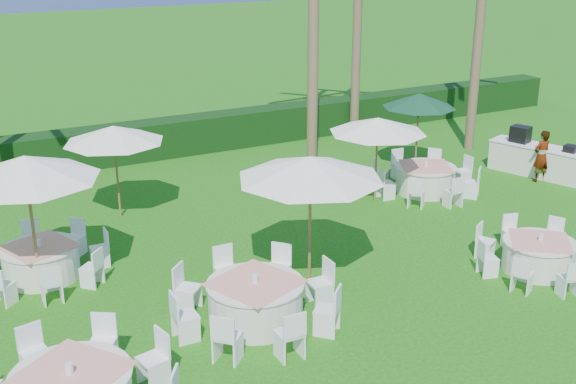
{
  "coord_description": "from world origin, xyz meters",
  "views": [
    {
      "loc": [
        -6.58,
        -10.38,
        7.13
      ],
      "look_at": [
        0.84,
        3.76,
        1.3
      ],
      "focal_mm": 45.0,
      "sensor_mm": 36.0,
      "label": 1
    }
  ],
  "objects_px": {
    "umbrella_a": "(25,168)",
    "staff_person": "(541,156)",
    "banquet_table_b": "(255,301)",
    "umbrella_b": "(310,168)",
    "umbrella_d": "(378,125)",
    "banquet_table_c": "(539,255)",
    "umbrella_green": "(419,100)",
    "banquet_table_f": "(425,178)",
    "buffet_table": "(554,163)",
    "banquet_table_d": "(41,261)",
    "umbrella_c": "(114,134)"
  },
  "relations": [
    {
      "from": "banquet_table_c",
      "to": "buffet_table",
      "type": "distance_m",
      "value": 6.74
    },
    {
      "from": "banquet_table_b",
      "to": "banquet_table_c",
      "type": "distance_m",
      "value": 6.55
    },
    {
      "from": "banquet_table_b",
      "to": "banquet_table_f",
      "type": "distance_m",
      "value": 8.62
    },
    {
      "from": "umbrella_c",
      "to": "banquet_table_f",
      "type": "bearing_deg",
      "value": -14.7
    },
    {
      "from": "umbrella_b",
      "to": "umbrella_d",
      "type": "xyz_separation_m",
      "value": [
        3.93,
        3.29,
        -0.35
      ]
    },
    {
      "from": "banquet_table_c",
      "to": "staff_person",
      "type": "xyz_separation_m",
      "value": [
        4.58,
        4.41,
        0.41
      ]
    },
    {
      "from": "umbrella_green",
      "to": "banquet_table_c",
      "type": "bearing_deg",
      "value": -105.11
    },
    {
      "from": "umbrella_b",
      "to": "buffet_table",
      "type": "relative_size",
      "value": 0.76
    },
    {
      "from": "banquet_table_c",
      "to": "umbrella_a",
      "type": "relative_size",
      "value": 0.94
    },
    {
      "from": "umbrella_c",
      "to": "staff_person",
      "type": "xyz_separation_m",
      "value": [
        11.92,
        -3.03,
        -1.47
      ]
    },
    {
      "from": "banquet_table_c",
      "to": "umbrella_b",
      "type": "xyz_separation_m",
      "value": [
        -4.69,
        1.99,
        2.16
      ]
    },
    {
      "from": "banquet_table_d",
      "to": "banquet_table_f",
      "type": "bearing_deg",
      "value": 2.69
    },
    {
      "from": "umbrella_a",
      "to": "staff_person",
      "type": "distance_m",
      "value": 14.64
    },
    {
      "from": "banquet_table_d",
      "to": "umbrella_a",
      "type": "relative_size",
      "value": 0.98
    },
    {
      "from": "banquet_table_c",
      "to": "umbrella_d",
      "type": "bearing_deg",
      "value": 98.17
    },
    {
      "from": "buffet_table",
      "to": "staff_person",
      "type": "bearing_deg",
      "value": 177.48
    },
    {
      "from": "banquet_table_d",
      "to": "umbrella_d",
      "type": "bearing_deg",
      "value": 3.31
    },
    {
      "from": "umbrella_a",
      "to": "umbrella_d",
      "type": "distance_m",
      "value": 9.25
    },
    {
      "from": "umbrella_b",
      "to": "umbrella_c",
      "type": "relative_size",
      "value": 1.21
    },
    {
      "from": "banquet_table_f",
      "to": "banquet_table_d",
      "type": "bearing_deg",
      "value": -177.31
    },
    {
      "from": "umbrella_b",
      "to": "banquet_table_b",
      "type": "bearing_deg",
      "value": -148.99
    },
    {
      "from": "umbrella_green",
      "to": "buffet_table",
      "type": "relative_size",
      "value": 0.61
    },
    {
      "from": "banquet_table_c",
      "to": "staff_person",
      "type": "relative_size",
      "value": 1.77
    },
    {
      "from": "umbrella_c",
      "to": "umbrella_green",
      "type": "bearing_deg",
      "value": -3.26
    },
    {
      "from": "banquet_table_d",
      "to": "umbrella_green",
      "type": "distance_m",
      "value": 12.0
    },
    {
      "from": "banquet_table_c",
      "to": "umbrella_c",
      "type": "bearing_deg",
      "value": 134.6
    },
    {
      "from": "staff_person",
      "to": "banquet_table_c",
      "type": "bearing_deg",
      "value": 46.74
    },
    {
      "from": "umbrella_a",
      "to": "buffet_table",
      "type": "relative_size",
      "value": 0.73
    },
    {
      "from": "banquet_table_d",
      "to": "buffet_table",
      "type": "height_order",
      "value": "buffet_table"
    },
    {
      "from": "banquet_table_b",
      "to": "staff_person",
      "type": "height_order",
      "value": "staff_person"
    },
    {
      "from": "banquet_table_d",
      "to": "staff_person",
      "type": "bearing_deg",
      "value": -1.39
    },
    {
      "from": "staff_person",
      "to": "umbrella_b",
      "type": "bearing_deg",
      "value": 17.48
    },
    {
      "from": "umbrella_b",
      "to": "umbrella_c",
      "type": "bearing_deg",
      "value": 115.87
    },
    {
      "from": "banquet_table_b",
      "to": "banquet_table_c",
      "type": "height_order",
      "value": "banquet_table_b"
    },
    {
      "from": "umbrella_c",
      "to": "buffet_table",
      "type": "bearing_deg",
      "value": -13.78
    },
    {
      "from": "umbrella_green",
      "to": "banquet_table_f",
      "type": "bearing_deg",
      "value": -118.73
    },
    {
      "from": "umbrella_c",
      "to": "umbrella_a",
      "type": "bearing_deg",
      "value": -128.73
    },
    {
      "from": "umbrella_c",
      "to": "umbrella_d",
      "type": "xyz_separation_m",
      "value": [
        6.58,
        -2.16,
        -0.07
      ]
    },
    {
      "from": "umbrella_b",
      "to": "staff_person",
      "type": "height_order",
      "value": "umbrella_b"
    },
    {
      "from": "banquet_table_b",
      "to": "umbrella_b",
      "type": "xyz_separation_m",
      "value": [
        1.79,
        1.08,
        2.1
      ]
    },
    {
      "from": "banquet_table_b",
      "to": "staff_person",
      "type": "xyz_separation_m",
      "value": [
        11.06,
        3.5,
        0.35
      ]
    },
    {
      "from": "banquet_table_c",
      "to": "umbrella_a",
      "type": "bearing_deg",
      "value": 157.07
    },
    {
      "from": "umbrella_a",
      "to": "banquet_table_d",
      "type": "bearing_deg",
      "value": 75.67
    },
    {
      "from": "umbrella_c",
      "to": "buffet_table",
      "type": "height_order",
      "value": "umbrella_c"
    },
    {
      "from": "banquet_table_b",
      "to": "umbrella_c",
      "type": "bearing_deg",
      "value": 97.46
    },
    {
      "from": "banquet_table_c",
      "to": "banquet_table_d",
      "type": "xyz_separation_m",
      "value": [
        -9.79,
        4.76,
        0.01
      ]
    },
    {
      "from": "umbrella_a",
      "to": "staff_person",
      "type": "height_order",
      "value": "umbrella_a"
    },
    {
      "from": "umbrella_a",
      "to": "umbrella_d",
      "type": "relative_size",
      "value": 1.11
    },
    {
      "from": "banquet_table_d",
      "to": "umbrella_b",
      "type": "bearing_deg",
      "value": -28.51
    },
    {
      "from": "banquet_table_b",
      "to": "umbrella_c",
      "type": "xyz_separation_m",
      "value": [
        -0.85,
        6.53,
        1.82
      ]
    }
  ]
}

